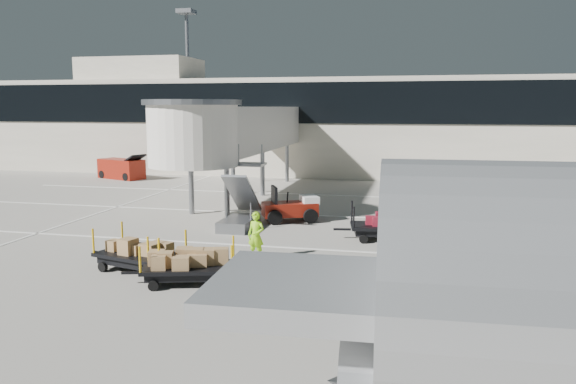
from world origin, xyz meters
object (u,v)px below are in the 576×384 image
at_px(box_cart_far, 136,255).
at_px(ground_worker, 256,235).
at_px(box_cart_near, 182,267).
at_px(minivan, 452,187).
at_px(baggage_tug, 291,208).
at_px(belt_loader, 122,169).
at_px(suitcase_cart, 390,227).

relative_size(box_cart_far, ground_worker, 2.15).
bearing_deg(box_cart_near, ground_worker, 50.30).
relative_size(ground_worker, minivan, 0.34).
distance_m(baggage_tug, box_cart_near, 10.74).
bearing_deg(box_cart_near, baggage_tug, 67.10).
bearing_deg(box_cart_near, belt_loader, 106.72).
distance_m(ground_worker, minivan, 15.40).
height_order(minivan, belt_loader, belt_loader).
bearing_deg(minivan, box_cart_far, -130.54).
relative_size(baggage_tug, box_cart_far, 0.78).
height_order(box_cart_near, box_cart_far, box_cart_far).
xyz_separation_m(suitcase_cart, ground_worker, (-4.77, -4.20, 0.34)).
height_order(baggage_tug, minivan, minivan).
bearing_deg(box_cart_far, suitcase_cart, 53.01).
bearing_deg(ground_worker, minivan, 69.16).
bearing_deg(suitcase_cart, box_cart_far, -151.79).
bearing_deg(belt_loader, baggage_tug, -16.76).
bearing_deg(ground_worker, suitcase_cart, 51.04).
height_order(suitcase_cart, belt_loader, belt_loader).
height_order(suitcase_cart, ground_worker, ground_worker).
bearing_deg(suitcase_cart, belt_loader, 133.37).
xyz_separation_m(suitcase_cart, belt_loader, (-21.98, 16.53, 0.21)).
xyz_separation_m(suitcase_cart, box_cart_far, (-8.46, -6.59, -0.00)).
xyz_separation_m(ground_worker, minivan, (7.82, 13.27, 0.26)).
height_order(baggage_tug, box_cart_near, baggage_tug).
bearing_deg(belt_loader, ground_worker, -28.48).
relative_size(baggage_tug, ground_worker, 1.68).
bearing_deg(baggage_tug, box_cart_far, -134.49).
bearing_deg(box_cart_far, belt_loader, 135.43).
bearing_deg(suitcase_cart, box_cart_near, -139.00).
bearing_deg(minivan, baggage_tug, -147.36).
xyz_separation_m(box_cart_far, minivan, (11.51, 15.65, 0.59)).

